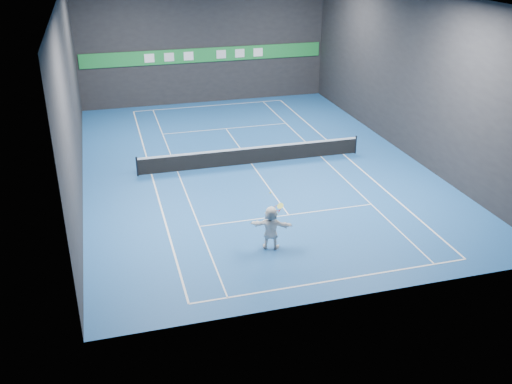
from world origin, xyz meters
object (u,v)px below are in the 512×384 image
object	(u,v)px
tennis_ball	(270,193)
tennis_racket	(278,209)
player	(271,228)
tennis_net	(252,155)

from	to	relation	value
tennis_ball	tennis_racket	world-z (taller)	tennis_ball
player	tennis_net	bearing A→B (deg)	-78.07
tennis_net	tennis_racket	bearing A→B (deg)	-98.54
tennis_net	tennis_ball	bearing A→B (deg)	-100.65
player	tennis_ball	xyz separation A→B (m)	(-0.06, -0.02, 1.55)
player	tennis_ball	bearing A→B (deg)	44.18
player	tennis_ball	world-z (taller)	tennis_ball
tennis_ball	tennis_net	distance (m)	9.34
tennis_ball	tennis_racket	size ratio (longest dim) A/B	0.11
tennis_ball	tennis_net	bearing A→B (deg)	79.35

